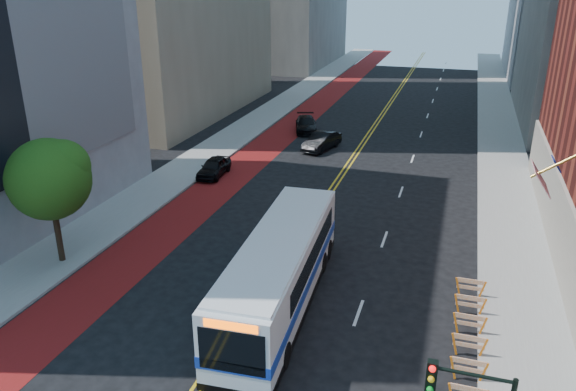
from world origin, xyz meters
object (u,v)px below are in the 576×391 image
at_px(car_b, 322,141).
at_px(car_a, 214,167).
at_px(street_tree, 50,176).
at_px(car_c, 306,124).
at_px(transit_bus, 280,269).

bearing_deg(car_b, car_a, -108.68).
distance_m(street_tree, car_a, 15.82).
distance_m(car_b, car_c, 6.20).
xyz_separation_m(car_a, car_c, (3.19, 14.59, 0.01)).
xyz_separation_m(street_tree, car_c, (5.14, 29.72, -4.20)).
bearing_deg(car_c, transit_bus, -94.09).
height_order(street_tree, car_a, street_tree).
bearing_deg(transit_bus, car_c, 100.29).
bearing_deg(transit_bus, car_b, 96.63).
xyz_separation_m(transit_bus, car_b, (-4.32, 24.71, -1.11)).
bearing_deg(car_a, transit_bus, -58.60).
bearing_deg(transit_bus, car_a, 120.65).
relative_size(transit_bus, car_b, 2.85).
bearing_deg(car_b, street_tree, -93.18).
relative_size(car_a, car_c, 0.84).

